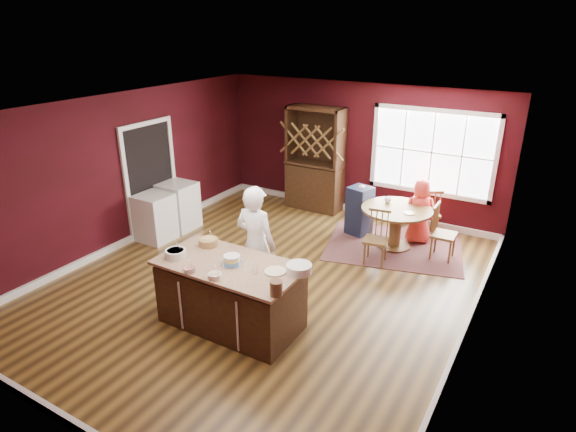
# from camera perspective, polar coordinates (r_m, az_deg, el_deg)

# --- Properties ---
(room_shell) EXTENTS (7.00, 7.00, 7.00)m
(room_shell) POSITION_cam_1_polar(r_m,az_deg,el_deg) (7.08, -2.65, 1.77)
(room_shell) COLOR brown
(room_shell) RESTS_ON ground
(window) EXTENTS (2.36, 0.10, 1.66)m
(window) POSITION_cam_1_polar(r_m,az_deg,el_deg) (9.55, 16.70, 7.23)
(window) COLOR white
(window) RESTS_ON room_shell
(doorway) EXTENTS (0.08, 1.26, 2.13)m
(doorway) POSITION_cam_1_polar(r_m,az_deg,el_deg) (9.45, -15.91, 4.14)
(doorway) COLOR white
(doorway) RESTS_ON room_shell
(kitchen_island) EXTENTS (1.90, 1.00, 0.92)m
(kitchen_island) POSITION_cam_1_polar(r_m,az_deg,el_deg) (6.49, -6.79, -9.35)
(kitchen_island) COLOR black
(kitchen_island) RESTS_ON ground
(dining_table) EXTENTS (1.25, 1.25, 0.75)m
(dining_table) POSITION_cam_1_polar(r_m,az_deg,el_deg) (8.75, 12.69, -0.41)
(dining_table) COLOR olive
(dining_table) RESTS_ON ground
(baker) EXTENTS (0.65, 0.43, 1.75)m
(baker) POSITION_cam_1_polar(r_m,az_deg,el_deg) (6.82, -3.82, -3.42)
(baker) COLOR white
(baker) RESTS_ON ground
(layer_cake) EXTENTS (0.30, 0.30, 0.12)m
(layer_cake) POSITION_cam_1_polar(r_m,az_deg,el_deg) (6.20, -6.67, -5.20)
(layer_cake) COLOR white
(layer_cake) RESTS_ON kitchen_island
(bowl_blue) EXTENTS (0.27, 0.27, 0.10)m
(bowl_blue) POSITION_cam_1_polar(r_m,az_deg,el_deg) (6.51, -13.17, -4.36)
(bowl_blue) COLOR white
(bowl_blue) RESTS_ON kitchen_island
(bowl_yellow) EXTENTS (0.27, 0.27, 0.10)m
(bowl_yellow) POSITION_cam_1_polar(r_m,az_deg,el_deg) (6.75, -9.40, -3.07)
(bowl_yellow) COLOR #AE6B41
(bowl_yellow) RESTS_ON kitchen_island
(bowl_pink) EXTENTS (0.16, 0.16, 0.06)m
(bowl_pink) POSITION_cam_1_polar(r_m,az_deg,el_deg) (6.12, -11.66, -6.25)
(bowl_pink) COLOR silver
(bowl_pink) RESTS_ON kitchen_island
(bowl_olive) EXTENTS (0.17, 0.17, 0.06)m
(bowl_olive) POSITION_cam_1_polar(r_m,az_deg,el_deg) (5.92, -8.66, -7.04)
(bowl_olive) COLOR silver
(bowl_olive) RESTS_ON kitchen_island
(drinking_glass) EXTENTS (0.07, 0.07, 0.14)m
(drinking_glass) POSITION_cam_1_polar(r_m,az_deg,el_deg) (5.96, -3.96, -6.23)
(drinking_glass) COLOR silver
(drinking_glass) RESTS_ON kitchen_island
(dinner_plate) EXTENTS (0.27, 0.27, 0.02)m
(dinner_plate) POSITION_cam_1_polar(r_m,az_deg,el_deg) (6.00, -1.53, -6.58)
(dinner_plate) COLOR beige
(dinner_plate) RESTS_ON kitchen_island
(white_tub) EXTENTS (0.32, 0.32, 0.11)m
(white_tub) POSITION_cam_1_polar(r_m,az_deg,el_deg) (5.97, 1.31, -6.24)
(white_tub) COLOR white
(white_tub) RESTS_ON kitchen_island
(stoneware_crock) EXTENTS (0.15, 0.15, 0.18)m
(stoneware_crock) POSITION_cam_1_polar(r_m,az_deg,el_deg) (5.50, -1.42, -8.54)
(stoneware_crock) COLOR brown
(stoneware_crock) RESTS_ON kitchen_island
(rug) EXTENTS (2.74, 2.35, 0.01)m
(rug) POSITION_cam_1_polar(r_m,az_deg,el_deg) (8.96, 12.41, -3.53)
(rug) COLOR brown
(rug) RESTS_ON ground
(chair_east) EXTENTS (0.39, 0.41, 0.97)m
(chair_east) POSITION_cam_1_polar(r_m,az_deg,el_deg) (8.56, 18.04, -1.86)
(chair_east) COLOR brown
(chair_east) RESTS_ON ground
(chair_south) EXTENTS (0.44, 0.43, 0.93)m
(chair_south) POSITION_cam_1_polar(r_m,az_deg,el_deg) (8.12, 10.40, -2.56)
(chair_south) COLOR #974D22
(chair_south) RESTS_ON ground
(chair_north) EXTENTS (0.55, 0.54, 0.97)m
(chair_north) POSITION_cam_1_polar(r_m,az_deg,el_deg) (9.41, 16.23, 0.52)
(chair_north) COLOR olive
(chair_north) RESTS_ON ground
(seated_woman) EXTENTS (0.70, 0.59, 1.21)m
(seated_woman) POSITION_cam_1_polar(r_m,az_deg,el_deg) (9.04, 15.35, 0.56)
(seated_woman) COLOR #ED3E37
(seated_woman) RESTS_ON ground
(high_chair) EXTENTS (0.48, 0.48, 0.98)m
(high_chair) POSITION_cam_1_polar(r_m,az_deg,el_deg) (9.20, 8.47, 0.75)
(high_chair) COLOR #1F223C
(high_chair) RESTS_ON ground
(toddler) EXTENTS (0.18, 0.14, 0.26)m
(toddler) POSITION_cam_1_polar(r_m,az_deg,el_deg) (9.19, 9.11, 2.81)
(toddler) COLOR #8CA5BF
(toddler) RESTS_ON high_chair
(table_plate) EXTENTS (0.20, 0.20, 0.01)m
(table_plate) POSITION_cam_1_polar(r_m,az_deg,el_deg) (8.48, 14.21, 0.34)
(table_plate) COLOR beige
(table_plate) RESTS_ON dining_table
(table_cup) EXTENTS (0.15, 0.15, 0.10)m
(table_cup) POSITION_cam_1_polar(r_m,az_deg,el_deg) (8.88, 11.76, 1.86)
(table_cup) COLOR white
(table_cup) RESTS_ON dining_table
(hutch) EXTENTS (1.20, 0.50, 2.19)m
(hutch) POSITION_cam_1_polar(r_m,az_deg,el_deg) (10.22, 3.22, 6.73)
(hutch) COLOR #3F2A17
(hutch) RESTS_ON ground
(washer) EXTENTS (0.60, 0.59, 0.88)m
(washer) POSITION_cam_1_polar(r_m,az_deg,el_deg) (9.21, -15.50, -0.17)
(washer) COLOR silver
(washer) RESTS_ON ground
(dryer) EXTENTS (0.63, 0.61, 0.92)m
(dryer) POSITION_cam_1_polar(r_m,az_deg,el_deg) (9.62, -12.84, 1.19)
(dryer) COLOR white
(dryer) RESTS_ON ground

